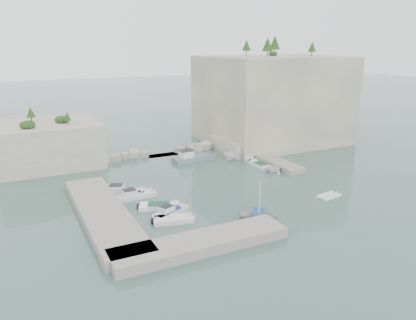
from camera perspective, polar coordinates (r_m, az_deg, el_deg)
name	(u,v)px	position (r m, az deg, el deg)	size (l,w,h in m)	color
ground	(228,192)	(55.16, 2.80, -4.54)	(400.00, 400.00, 0.00)	#3F5F56
cliff_east	(272,99)	(84.16, 8.96, 8.42)	(26.00, 22.00, 17.00)	beige
cliff_terrace	(241,145)	(75.95, 4.73, 2.18)	(8.00, 10.00, 2.50)	beige
outcrop_west	(48,144)	(71.91, -21.54, 2.15)	(16.00, 14.00, 7.00)	beige
quay_west	(103,214)	(48.53, -14.52, -7.32)	(5.00, 24.00, 1.10)	#9E9689
quay_south	(201,243)	(40.56, -0.96, -11.60)	(18.00, 4.00, 1.10)	#9E9689
ledge_east	(268,159)	(69.97, 8.45, 0.13)	(3.00, 16.00, 0.80)	#9E9689
breakwater	(163,151)	(73.66, -6.28, 1.26)	(28.00, 3.00, 1.40)	beige
motorboat_a	(123,194)	(55.63, -11.86, -4.70)	(6.44, 1.92, 1.40)	silver
motorboat_b	(136,198)	(53.99, -10.14, -5.25)	(5.89, 1.93, 1.40)	silver
motorboat_c	(159,208)	(50.23, -6.88, -6.76)	(5.30, 1.93, 0.70)	white
motorboat_d	(171,214)	(48.43, -5.23, -7.60)	(5.20, 1.55, 1.40)	silver
motorboat_e	(173,222)	(46.50, -4.92, -8.64)	(4.93, 2.02, 0.70)	silver
rowboat	(259,218)	(47.51, 7.16, -8.15)	(3.11, 4.36, 0.90)	silver
inflatable_dinghy	(329,197)	(55.54, 16.60, -5.07)	(3.49, 1.69, 0.44)	silver
tender_east_a	(274,172)	(64.54, 9.27, -1.64)	(2.76, 3.20, 1.69)	white
tender_east_b	(260,167)	(66.80, 7.37, -0.95)	(4.88, 1.66, 0.70)	white
tender_east_c	(248,160)	(70.73, 5.67, 0.06)	(4.45, 1.44, 0.70)	silver
tender_east_d	(236,159)	(70.89, 4.00, 0.14)	(1.85, 4.92, 1.90)	white
work_boat	(194,161)	(69.79, -1.99, -0.09)	(8.19, 2.42, 2.20)	slate
rowboat_mast	(260,198)	(46.53, 7.27, -5.28)	(0.10, 0.10, 4.20)	white
vegetation	(248,51)	(81.76, 5.60, 14.95)	(53.48, 13.88, 13.40)	#1E4219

